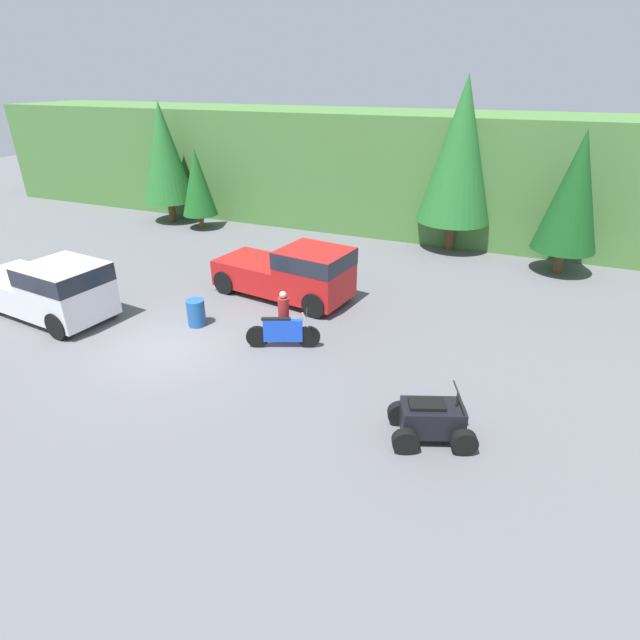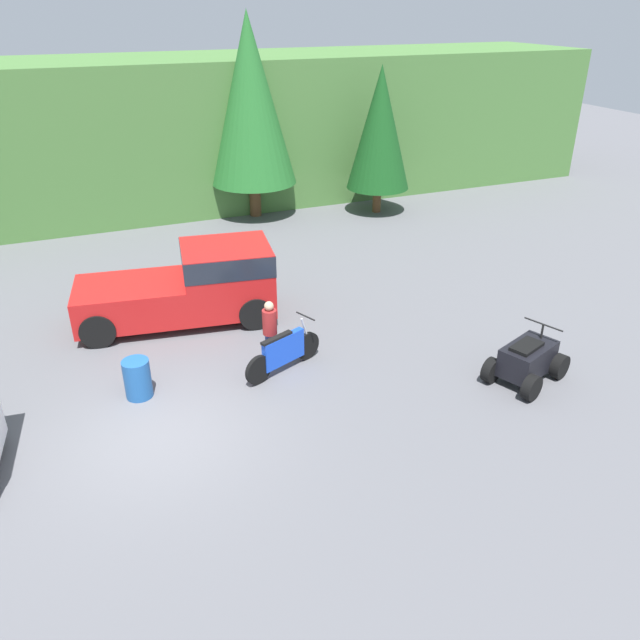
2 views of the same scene
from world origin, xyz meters
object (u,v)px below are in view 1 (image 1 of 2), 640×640
(steel_barrel, at_px, (196,313))
(quad_atv, at_px, (431,420))
(pickup_truck_second, at_px, (50,288))
(rider_person, at_px, (284,314))
(dirt_bike, at_px, (283,333))
(pickup_truck_red, at_px, (294,272))

(steel_barrel, bearing_deg, quad_atv, -17.94)
(pickup_truck_second, xyz_separation_m, rider_person, (7.83, 1.56, -0.17))
(quad_atv, relative_size, rider_person, 1.32)
(dirt_bike, relative_size, quad_atv, 0.97)
(rider_person, bearing_deg, pickup_truck_red, 100.71)
(pickup_truck_red, height_order, steel_barrel, pickup_truck_red)
(pickup_truck_red, distance_m, dirt_bike, 3.66)
(pickup_truck_red, relative_size, dirt_bike, 2.55)
(pickup_truck_red, distance_m, steel_barrel, 3.80)
(dirt_bike, bearing_deg, rider_person, 90.33)
(pickup_truck_second, bearing_deg, pickup_truck_red, 40.09)
(steel_barrel, bearing_deg, rider_person, 3.82)
(pickup_truck_second, relative_size, dirt_bike, 2.63)
(dirt_bike, bearing_deg, pickup_truck_red, 87.60)
(dirt_bike, bearing_deg, steel_barrel, 153.38)
(pickup_truck_red, distance_m, rider_person, 3.17)
(pickup_truck_red, bearing_deg, steel_barrel, -113.72)
(pickup_truck_second, relative_size, steel_barrel, 6.19)
(rider_person, relative_size, steel_barrel, 1.84)
(pickup_truck_second, xyz_separation_m, steel_barrel, (4.75, 1.35, -0.61))
(quad_atv, bearing_deg, steel_barrel, 140.45)
(rider_person, height_order, steel_barrel, rider_person)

